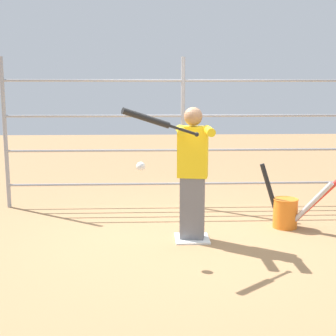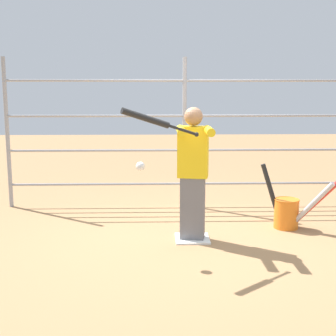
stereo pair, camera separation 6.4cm
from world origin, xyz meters
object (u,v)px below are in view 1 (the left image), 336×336
baseball_bat_swinging (153,120)px  softball_in_flight (141,166)px  bat_bucket (288,211)px  batter (193,170)px

baseball_bat_swinging → softball_in_flight: bearing=-35.1°
softball_in_flight → bat_bucket: softball_in_flight is taller
bat_bucket → batter: bearing=18.2°
baseball_bat_swinging → softball_in_flight: (0.13, -0.09, -0.48)m
baseball_bat_swinging → softball_in_flight: baseball_bat_swinging is taller
baseball_bat_swinging → softball_in_flight: 0.51m
batter → bat_bucket: bearing=-161.8°
softball_in_flight → batter: bearing=-138.2°
batter → baseball_bat_swinging: bearing=53.0°
baseball_bat_swinging → bat_bucket: bearing=-149.1°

